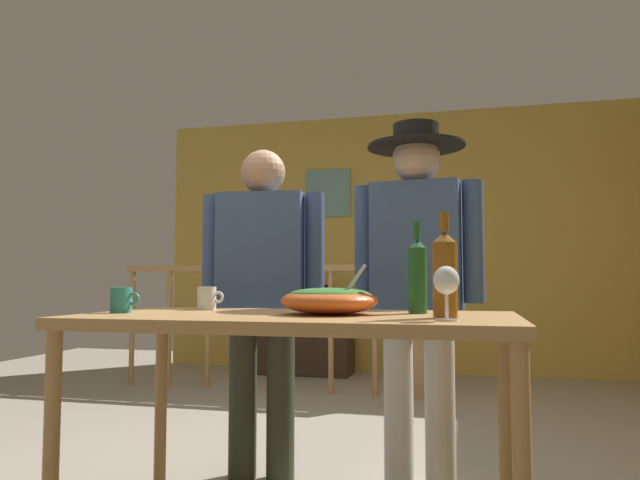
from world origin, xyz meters
name	(u,v)px	position (x,y,z in m)	size (l,w,h in m)	color
back_wall	(395,242)	(0.00, 3.36, 1.30)	(4.85, 0.10, 2.60)	gold
framed_picture	(328,193)	(-0.68, 3.30, 1.81)	(0.47, 0.03, 0.49)	#699899
stair_railing	(313,313)	(-0.53, 2.09, 0.64)	(2.61, 0.10, 1.09)	#B2844C
tv_console	(306,351)	(-0.84, 3.01, 0.22)	(0.90, 0.40, 0.43)	#38281E
flat_screen_tv	(305,303)	(-0.84, 2.98, 0.69)	(0.56, 0.12, 0.44)	black
serving_table	(297,337)	(0.12, -0.62, 0.72)	(1.48, 0.76, 0.79)	#B2844C
salad_bowl	(329,299)	(0.24, -0.60, 0.84)	(0.34, 0.34, 0.17)	#DB5B23
wine_glass	(446,283)	(0.64, -0.84, 0.90)	(0.08, 0.08, 0.16)	silver
wine_bottle_green	(417,275)	(0.53, -0.47, 0.93)	(0.07, 0.07, 0.33)	#1E5628
wine_bottle_amber	(445,273)	(0.63, -0.70, 0.93)	(0.08, 0.08, 0.33)	brown
mug_teal	(122,300)	(-0.52, -0.68, 0.84)	(0.11, 0.08, 0.09)	teal
mug_white	(207,298)	(-0.31, -0.41, 0.84)	(0.11, 0.07, 0.09)	white
person_standing_left	(262,283)	(-0.24, 0.04, 0.90)	(0.59, 0.26, 1.53)	#2D3323
person_standing_right	(418,270)	(0.49, 0.04, 0.95)	(0.57, 0.44, 1.61)	beige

